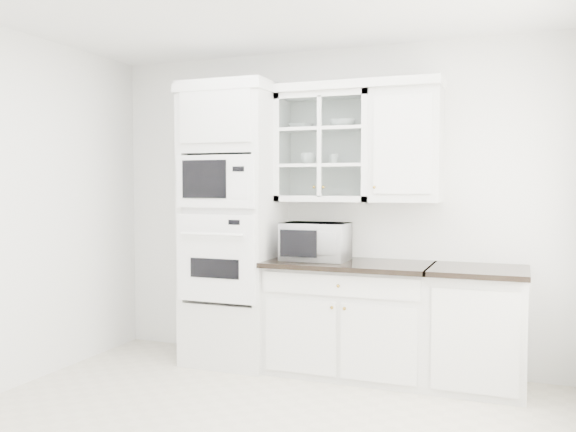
% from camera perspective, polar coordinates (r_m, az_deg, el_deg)
% --- Properties ---
extents(room_shell, '(4.00, 3.50, 2.70)m').
position_cam_1_polar(room_shell, '(4.06, -1.85, 6.33)').
color(room_shell, white).
rests_on(room_shell, ground).
extents(oven_column, '(0.76, 0.68, 2.40)m').
position_cam_1_polar(oven_column, '(5.27, -5.16, -0.76)').
color(oven_column, silver).
rests_on(oven_column, ground).
extents(base_cabinet_run, '(1.32, 0.67, 0.92)m').
position_cam_1_polar(base_cabinet_run, '(5.04, 5.75, -9.42)').
color(base_cabinet_run, silver).
rests_on(base_cabinet_run, ground).
extents(extra_base_cabinet, '(0.72, 0.67, 0.92)m').
position_cam_1_polar(extra_base_cabinet, '(4.88, 17.33, -9.95)').
color(extra_base_cabinet, silver).
rests_on(extra_base_cabinet, ground).
extents(upper_cabinet_glass, '(0.80, 0.33, 0.90)m').
position_cam_1_polar(upper_cabinet_glass, '(5.13, 3.53, 6.41)').
color(upper_cabinet_glass, silver).
rests_on(upper_cabinet_glass, room_shell).
extents(upper_cabinet_solid, '(0.55, 0.33, 0.90)m').
position_cam_1_polar(upper_cabinet_solid, '(4.97, 11.02, 6.47)').
color(upper_cabinet_solid, silver).
rests_on(upper_cabinet_solid, room_shell).
extents(crown_molding, '(2.14, 0.38, 0.07)m').
position_cam_1_polar(crown_molding, '(5.19, 2.34, 11.75)').
color(crown_molding, white).
rests_on(crown_molding, room_shell).
extents(countertop_microwave, '(0.54, 0.46, 0.31)m').
position_cam_1_polar(countertop_microwave, '(5.02, 2.65, -2.38)').
color(countertop_microwave, white).
rests_on(countertop_microwave, base_cabinet_run).
extents(bowl_a, '(0.22, 0.22, 0.05)m').
position_cam_1_polar(bowl_a, '(5.22, 1.24, 8.38)').
color(bowl_a, white).
rests_on(bowl_a, upper_cabinet_glass).
extents(bowl_b, '(0.24, 0.24, 0.07)m').
position_cam_1_polar(bowl_b, '(5.11, 5.12, 8.59)').
color(bowl_b, white).
rests_on(bowl_b, upper_cabinet_glass).
extents(cup_a, '(0.15, 0.15, 0.10)m').
position_cam_1_polar(cup_a, '(5.18, 1.92, 5.37)').
color(cup_a, white).
rests_on(cup_a, upper_cabinet_glass).
extents(cup_b, '(0.11, 0.11, 0.09)m').
position_cam_1_polar(cup_b, '(5.09, 4.29, 5.34)').
color(cup_b, white).
rests_on(cup_b, upper_cabinet_glass).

